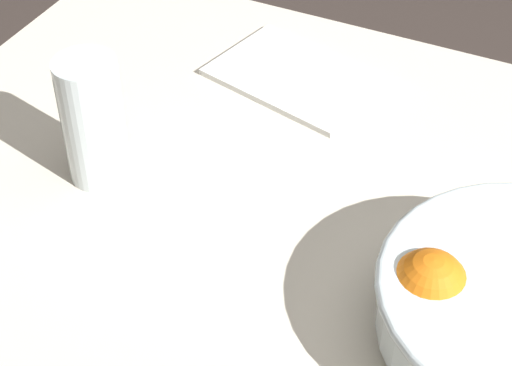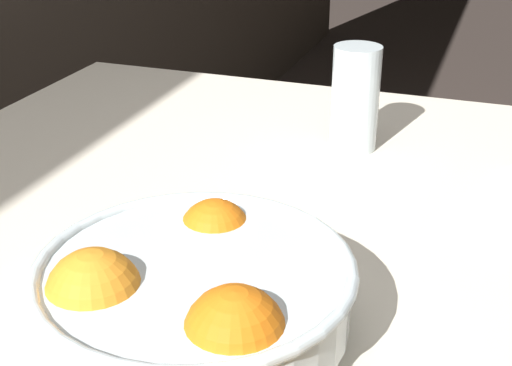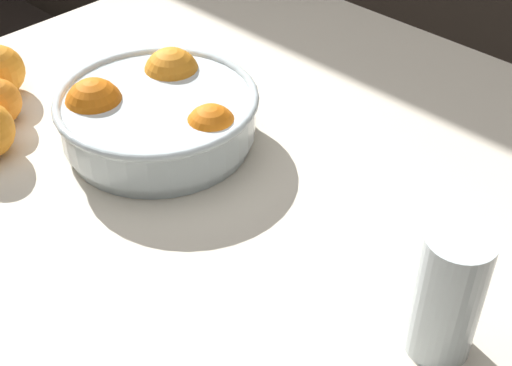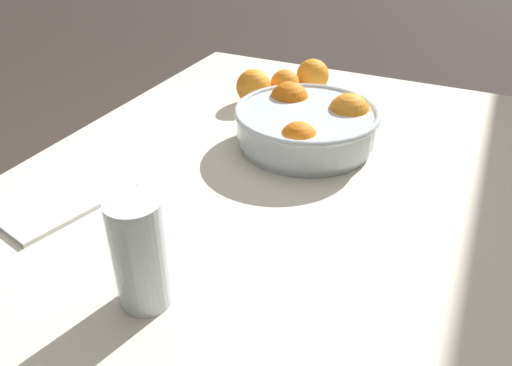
% 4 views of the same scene
% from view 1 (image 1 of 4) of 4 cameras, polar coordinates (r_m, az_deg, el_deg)
% --- Properties ---
extents(juice_glass, '(0.07, 0.07, 0.15)m').
position_cam_1_polar(juice_glass, '(0.95, -10.78, 3.77)').
color(juice_glass, '#F4A314').
rests_on(juice_glass, dining_table).
extents(napkin, '(0.24, 0.19, 0.01)m').
position_cam_1_polar(napkin, '(1.12, 2.73, 7.08)').
color(napkin, white).
rests_on(napkin, dining_table).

